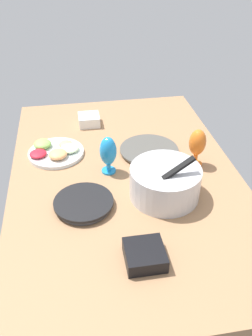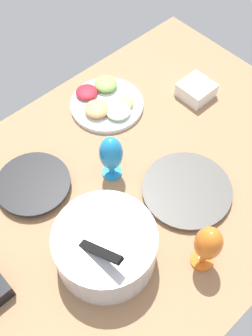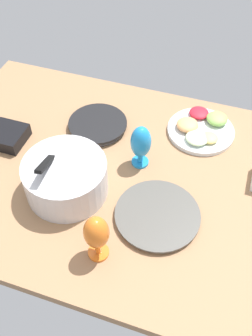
% 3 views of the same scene
% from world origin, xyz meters
% --- Properties ---
extents(ground_plane, '(1.60, 1.04, 0.04)m').
position_xyz_m(ground_plane, '(0.00, 0.00, -0.02)').
color(ground_plane, '#99704C').
extents(dinner_plate_left, '(0.29, 0.29, 0.02)m').
position_xyz_m(dinner_plate_left, '(-0.16, 0.15, 0.01)').
color(dinner_plate_left, silver).
rests_on(dinner_plate_left, ground_plane).
extents(dinner_plate_right, '(0.24, 0.24, 0.03)m').
position_xyz_m(dinner_plate_right, '(0.19, -0.20, 0.02)').
color(dinner_plate_right, '#4C4C51').
rests_on(dinner_plate_right, ground_plane).
extents(mixing_bowl, '(0.29, 0.29, 0.21)m').
position_xyz_m(mixing_bowl, '(0.18, 0.14, 0.07)').
color(mixing_bowl, silver).
rests_on(mixing_bowl, ground_plane).
extents(fruit_platter, '(0.27, 0.27, 0.05)m').
position_xyz_m(fruit_platter, '(-0.22, -0.31, 0.02)').
color(fruit_platter, silver).
rests_on(fruit_platter, ground_plane).
extents(hurricane_glass_orange, '(0.08, 0.08, 0.19)m').
position_xyz_m(hurricane_glass_orange, '(-0.02, 0.34, 0.12)').
color(hurricane_glass_orange, orange).
rests_on(hurricane_glass_orange, ground_plane).
extents(hurricane_glass_blue, '(0.08, 0.08, 0.18)m').
position_xyz_m(hurricane_glass_blue, '(-0.03, -0.07, 0.11)').
color(hurricane_glass_blue, '#1E89D0').
rests_on(hurricane_glass_blue, ground_plane).
extents(square_bowl_black, '(0.14, 0.14, 0.05)m').
position_xyz_m(square_bowl_black, '(0.50, -0.02, 0.03)').
color(square_bowl_black, black).
rests_on(square_bowl_black, ground_plane).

